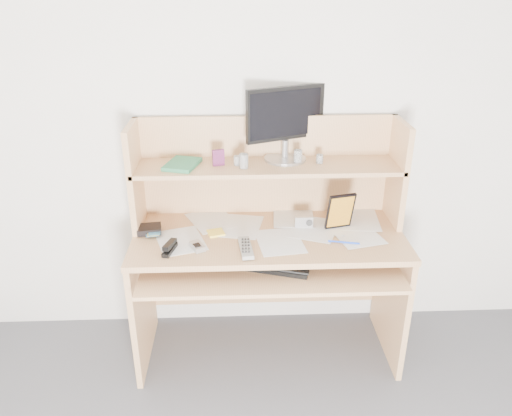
{
  "coord_description": "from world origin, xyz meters",
  "views": [
    {
      "loc": [
        -0.16,
        -0.8,
        1.95
      ],
      "look_at": [
        -0.07,
        1.43,
        0.93
      ],
      "focal_mm": 35.0,
      "sensor_mm": 36.0,
      "label": 1
    }
  ],
  "objects_px": {
    "tv_remote": "(246,248)",
    "monitor": "(286,121)",
    "keyboard": "(264,262)",
    "game_case": "(340,211)",
    "desk": "(268,237)"
  },
  "relations": [
    {
      "from": "tv_remote",
      "to": "game_case",
      "type": "height_order",
      "value": "game_case"
    },
    {
      "from": "game_case",
      "to": "monitor",
      "type": "xyz_separation_m",
      "value": [
        -0.28,
        0.2,
        0.43
      ]
    },
    {
      "from": "tv_remote",
      "to": "monitor",
      "type": "bearing_deg",
      "value": 55.63
    },
    {
      "from": "desk",
      "to": "game_case",
      "type": "relative_size",
      "value": 6.89
    },
    {
      "from": "desk",
      "to": "monitor",
      "type": "distance_m",
      "value": 0.62
    },
    {
      "from": "keyboard",
      "to": "monitor",
      "type": "bearing_deg",
      "value": 88.86
    },
    {
      "from": "tv_remote",
      "to": "monitor",
      "type": "xyz_separation_m",
      "value": [
        0.22,
        0.4,
        0.52
      ]
    },
    {
      "from": "desk",
      "to": "tv_remote",
      "type": "distance_m",
      "value": 0.28
    },
    {
      "from": "keyboard",
      "to": "tv_remote",
      "type": "xyz_separation_m",
      "value": [
        -0.09,
        -0.03,
        0.1
      ]
    },
    {
      "from": "desk",
      "to": "tv_remote",
      "type": "bearing_deg",
      "value": -116.63
    },
    {
      "from": "desk",
      "to": "game_case",
      "type": "xyz_separation_m",
      "value": [
        0.37,
        -0.04,
        0.16
      ]
    },
    {
      "from": "tv_remote",
      "to": "game_case",
      "type": "relative_size",
      "value": 0.99
    },
    {
      "from": "keyboard",
      "to": "game_case",
      "type": "distance_m",
      "value": 0.48
    },
    {
      "from": "monitor",
      "to": "game_case",
      "type": "bearing_deg",
      "value": -58.63
    },
    {
      "from": "desk",
      "to": "keyboard",
      "type": "xyz_separation_m",
      "value": [
        -0.03,
        -0.21,
        -0.03
      ]
    }
  ]
}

